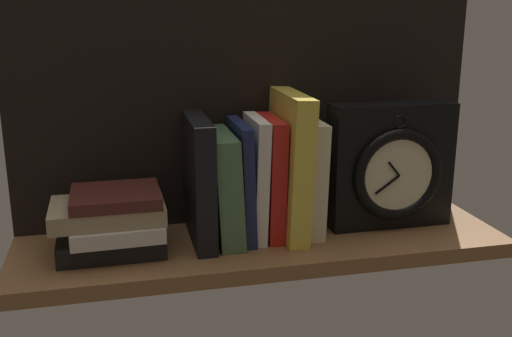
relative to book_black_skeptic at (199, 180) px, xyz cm
name	(u,v)px	position (x,y,z in cm)	size (l,w,h in cm)	color
ground_plane	(263,246)	(10.21, -2.11, -11.62)	(81.97, 23.27, 2.50)	brown
back_panel	(248,105)	(10.21, 8.92, 10.61)	(81.97, 1.20, 41.96)	black
book_black_skeptic	(199,180)	(0.00, 0.00, 0.00)	(3.27, 16.42, 20.74)	black
book_green_romantic	(223,186)	(3.93, 0.00, -1.34)	(4.00, 15.00, 18.06)	#476B44
book_navy_bierce	(242,181)	(7.13, 0.00, -0.53)	(1.80, 13.16, 19.69)	#192147
book_white_catcher	(255,178)	(9.37, 0.00, -0.19)	(2.07, 12.18, 20.37)	silver
book_red_requiem	(270,177)	(11.99, 0.00, -0.26)	(2.57, 12.25, 20.21)	red
book_yellow_seinlanguage	(289,165)	(15.34, 0.00, 1.72)	(3.53, 16.65, 24.19)	gold
book_cream_twain	(309,176)	(18.81, 0.00, -0.56)	(2.81, 12.43, 19.62)	beige
framed_clock	(391,167)	(33.64, -0.84, 0.41)	(21.85, 7.27, 21.85)	black
book_stack_side	(112,222)	(-14.24, -1.98, -5.27)	(17.59, 13.78, 10.17)	black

